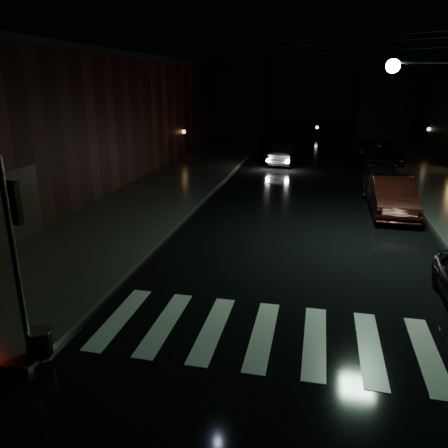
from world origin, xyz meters
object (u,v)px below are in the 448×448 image
Objects in this scene: parked_car_b at (392,196)px; oncoming_car at (284,154)px; parked_car_d at (379,152)px; parked_car_c at (381,178)px.

parked_car_b is 12.72m from oncoming_car.
parked_car_b is 13.20m from parked_car_d.
parked_car_d is 1.35× the size of oncoming_car.
parked_car_d is at bearing 86.51° from parked_car_b.
oncoming_car is (-5.74, 11.35, -0.10)m from parked_car_b.
parked_car_d is 6.89m from oncoming_car.
parked_car_d is (0.83, 8.55, 0.13)m from parked_car_c.
parked_car_b is at bearing -98.40° from parked_car_d.
parked_car_b is 1.05× the size of parked_car_c.
parked_car_b is 0.85× the size of parked_car_d.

